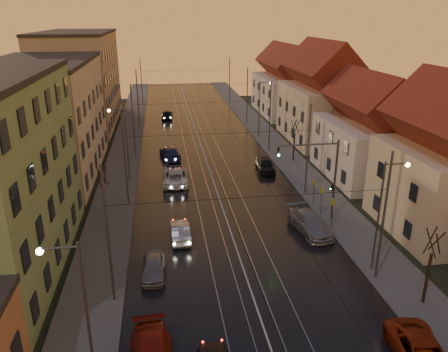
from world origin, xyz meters
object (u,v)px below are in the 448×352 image
driving_car_1 (180,231)px  parked_right_2 (265,165)px  street_lamp_3 (262,103)px  street_lamp_2 (124,137)px  traffic_light_mast (324,171)px  driving_car_3 (170,153)px  street_lamp_0 (79,306)px  parked_right_1 (310,223)px  street_lamp_1 (384,206)px  driving_car_2 (176,177)px  driving_car_4 (167,115)px  parked_left_3 (153,267)px

driving_car_1 → parked_right_2: 17.83m
driving_car_1 → street_lamp_3: bearing=-115.7°
street_lamp_2 → traffic_light_mast: bearing=-35.1°
parked_right_2 → driving_car_3: bearing=152.3°
street_lamp_0 → parked_right_1: 21.45m
street_lamp_0 → driving_car_1: street_lamp_0 is taller
street_lamp_1 → driving_car_3: bearing=116.2°
parked_right_1 → street_lamp_0: bearing=-145.0°
street_lamp_1 → parked_right_2: (-2.90, 20.99, -4.12)m
driving_car_2 → parked_right_2: 10.43m
street_lamp_2 → driving_car_2: street_lamp_2 is taller
driving_car_4 → street_lamp_3: bearing=138.2°
parked_right_1 → street_lamp_3: bearing=77.4°
parked_left_3 → parked_right_2: 23.07m
driving_car_1 → driving_car_2: (0.14, 12.26, 0.11)m
driving_car_3 → street_lamp_0: bearing=74.3°
street_lamp_2 → driving_car_3: 9.66m
driving_car_4 → parked_right_1: parked_right_1 is taller
parked_right_1 → driving_car_1: bearing=171.2°
street_lamp_1 → street_lamp_0: bearing=-156.3°
street_lamp_0 → driving_car_1: 15.85m
parked_left_3 → driving_car_1: bearing=69.2°
street_lamp_1 → parked_right_2: bearing=97.9°
driving_car_1 → driving_car_3: (-0.19, 20.85, 0.07)m
street_lamp_0 → driving_car_4: (4.93, 57.43, -4.12)m
street_lamp_0 → driving_car_4: size_ratio=1.78×
driving_car_2 → driving_car_4: bearing=-87.6°
street_lamp_2 → parked_right_2: (15.30, 0.99, -4.12)m
driving_car_2 → parked_left_3: size_ratio=1.46×
street_lamp_2 → driving_car_1: 15.04m
street_lamp_2 → driving_car_2: bearing=-14.1°
street_lamp_0 → driving_car_1: bearing=71.0°
parked_right_1 → parked_right_2: (-0.23, 14.78, -0.02)m
driving_car_1 → driving_car_4: driving_car_4 is taller
street_lamp_1 → street_lamp_3: same height
street_lamp_3 → parked_left_3: size_ratio=2.08×
driving_car_4 → parked_right_2: parked_right_2 is taller
driving_car_3 → parked_right_2: (10.51, -6.31, 0.02)m
traffic_light_mast → parked_right_1: size_ratio=1.33×
street_lamp_1 → parked_left_3: street_lamp_1 is taller
driving_car_4 → traffic_light_mast: bearing=109.9°
driving_car_4 → parked_right_1: (10.60, -43.23, 0.02)m
parked_right_1 → parked_left_3: bearing=-167.1°
driving_car_2 → driving_car_3: bearing=-85.7°
street_lamp_1 → street_lamp_2: 27.05m
driving_car_1 → driving_car_4: bearing=-91.5°
driving_car_2 → driving_car_4: 30.72m
driving_car_4 → street_lamp_1: bearing=108.6°
street_lamp_2 → street_lamp_3: (18.21, 16.00, 0.00)m
street_lamp_0 → street_lamp_1: 19.89m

